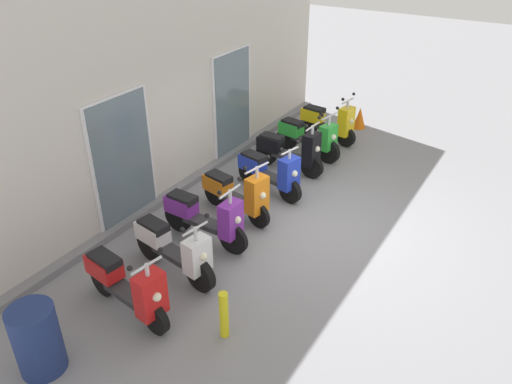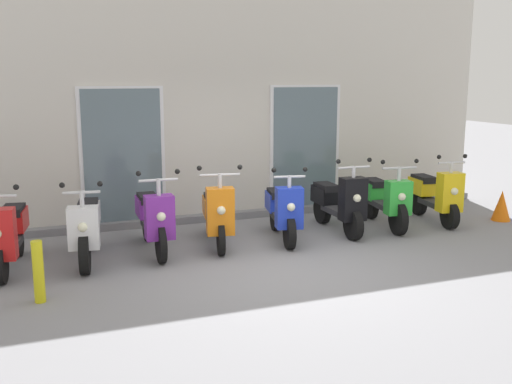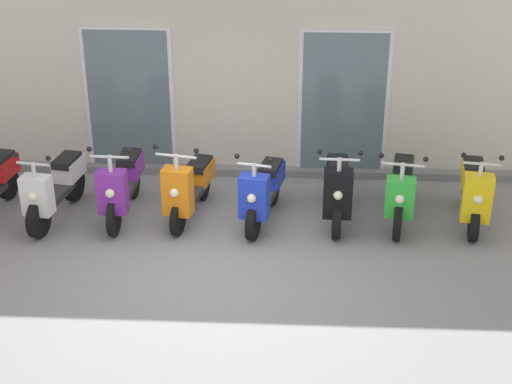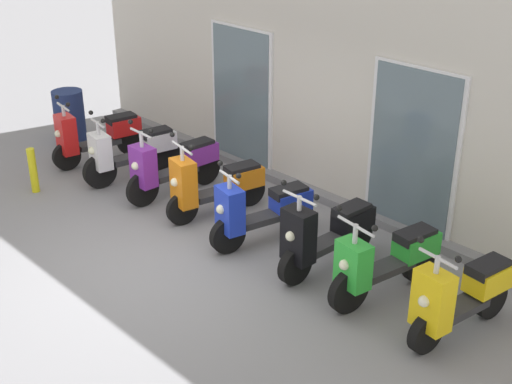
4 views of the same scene
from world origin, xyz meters
name	(u,v)px [view 2 (image 2 of 4)]	position (x,y,z in m)	size (l,w,h in m)	color
ground_plane	(287,268)	(0.00, 0.00, 0.00)	(40.00, 40.00, 0.00)	gray
storefront_facade	(216,107)	(0.00, 3.05, 1.93)	(10.44, 0.50, 3.98)	beige
scooter_red	(8,234)	(-3.37, 1.21, 0.48)	(0.61, 1.60, 1.20)	black
scooter_white	(87,228)	(-2.39, 1.24, 0.46)	(0.61, 1.65, 1.18)	black
scooter_purple	(153,218)	(-1.47, 1.34, 0.50)	(0.58, 1.68, 1.25)	black
scooter_orange	(217,213)	(-0.54, 1.34, 0.48)	(0.70, 1.56, 1.26)	black
scooter_blue	(282,210)	(0.49, 1.27, 0.46)	(0.65, 1.54, 1.19)	black
scooter_black	(338,203)	(1.50, 1.37, 0.48)	(0.59, 1.59, 1.25)	black
scooter_green	(384,199)	(2.38, 1.41, 0.46)	(0.66, 1.64, 1.19)	black
scooter_yellow	(435,194)	(3.36, 1.36, 0.48)	(0.58, 1.49, 1.22)	black
curb_bollard	(38,272)	(-3.04, -0.11, 0.35)	(0.12, 0.12, 0.70)	yellow
traffic_cone	(502,206)	(4.50, 1.03, 0.26)	(0.32, 0.32, 0.52)	orange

